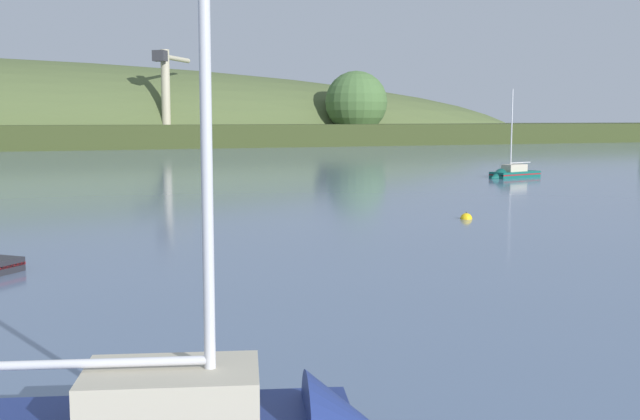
# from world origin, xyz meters

# --- Properties ---
(dockside_crane) EXTENTS (12.61, 13.92, 21.86)m
(dockside_crane) POSITION_xyz_m (29.96, 178.85, 10.97)
(dockside_crane) COLOR #4C4C51
(dockside_crane) RESTS_ON ground
(sailboat_near_mooring) EXTENTS (6.94, 2.88, 10.37)m
(sailboat_near_mooring) POSITION_xyz_m (34.69, 68.43, 0.25)
(sailboat_near_mooring) COLOR #0F564C
(sailboat_near_mooring) RESTS_ON ground
(mooring_buoy_foreground) EXTENTS (0.76, 0.76, 0.84)m
(mooring_buoy_foreground) POSITION_xyz_m (8.43, 42.67, 0.00)
(mooring_buoy_foreground) COLOR yellow
(mooring_buoy_foreground) RESTS_ON ground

